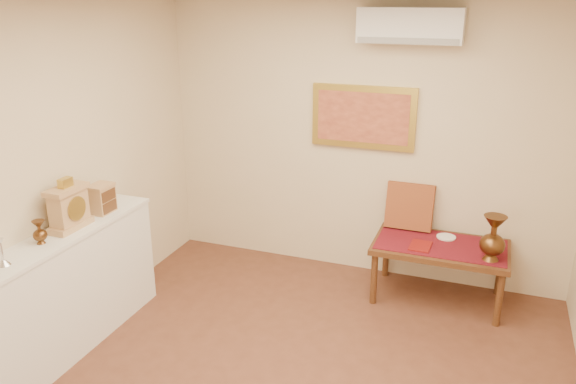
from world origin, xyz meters
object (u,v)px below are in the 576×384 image
at_px(brass_urn_tall, 494,233).
at_px(display_ledge, 60,297).
at_px(mantel_clock, 69,207).
at_px(low_table, 440,251).
at_px(wooden_chest, 102,198).

relative_size(brass_urn_tall, display_ledge, 0.24).
relative_size(mantel_clock, low_table, 0.34).
bearing_deg(mantel_clock, low_table, 31.90).
xyz_separation_m(mantel_clock, low_table, (2.67, 1.66, -0.67)).
height_order(brass_urn_tall, wooden_chest, wooden_chest).
distance_m(wooden_chest, low_table, 3.02).
bearing_deg(wooden_chest, mantel_clock, -91.84).
xyz_separation_m(wooden_chest, low_table, (2.66, 1.29, -0.62)).
height_order(brass_urn_tall, low_table, brass_urn_tall).
xyz_separation_m(brass_urn_tall, mantel_clock, (-3.10, -1.48, 0.35)).
relative_size(display_ledge, mantel_clock, 4.93).
xyz_separation_m(brass_urn_tall, wooden_chest, (-3.09, -1.12, 0.30)).
bearing_deg(wooden_chest, low_table, 25.96).
bearing_deg(low_table, mantel_clock, -148.10).
bearing_deg(wooden_chest, display_ledge, -91.64).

